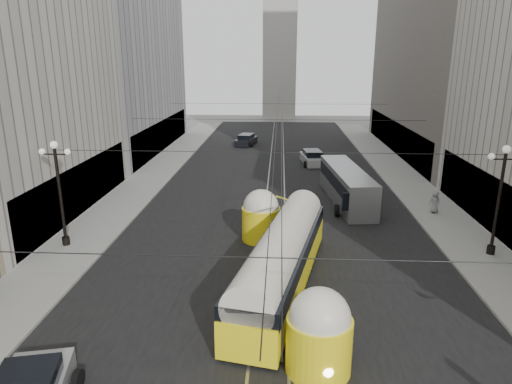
# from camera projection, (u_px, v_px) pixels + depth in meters

# --- Properties ---
(road) EXTENTS (20.00, 85.00, 0.02)m
(road) POSITION_uv_depth(u_px,v_px,m) (276.00, 186.00, 41.03)
(road) COLOR black
(road) RESTS_ON ground
(sidewalk_left) EXTENTS (4.00, 72.00, 0.15)m
(sidewalk_left) POSITION_uv_depth(u_px,v_px,m) (155.00, 174.00, 44.97)
(sidewalk_left) COLOR gray
(sidewalk_left) RESTS_ON ground
(sidewalk_right) EXTENTS (4.00, 72.00, 0.15)m
(sidewalk_right) POSITION_uv_depth(u_px,v_px,m) (401.00, 177.00, 43.75)
(sidewalk_right) COLOR gray
(sidewalk_right) RESTS_ON ground
(rail_left) EXTENTS (0.12, 85.00, 0.04)m
(rail_left) POSITION_uv_depth(u_px,v_px,m) (268.00, 186.00, 41.07)
(rail_left) COLOR gray
(rail_left) RESTS_ON ground
(rail_right) EXTENTS (0.12, 85.00, 0.04)m
(rail_right) POSITION_uv_depth(u_px,v_px,m) (284.00, 186.00, 40.99)
(rail_right) COLOR gray
(rail_right) RESTS_ON ground
(building_left_far) EXTENTS (12.60, 28.60, 28.60)m
(building_left_far) POSITION_uv_depth(u_px,v_px,m) (107.00, 29.00, 52.84)
(building_left_far) COLOR #999999
(building_left_far) RESTS_ON ground
(building_right_far) EXTENTS (12.60, 32.60, 32.60)m
(building_right_far) POSITION_uv_depth(u_px,v_px,m) (461.00, 8.00, 50.24)
(building_right_far) COLOR #514C47
(building_right_far) RESTS_ON ground
(distant_tower) EXTENTS (6.00, 6.00, 31.36)m
(distant_tower) POSITION_uv_depth(u_px,v_px,m) (280.00, 35.00, 82.28)
(distant_tower) COLOR #B2AFA8
(distant_tower) RESTS_ON ground
(lamppost_left_mid) EXTENTS (1.86, 0.44, 6.37)m
(lamppost_left_mid) POSITION_uv_depth(u_px,v_px,m) (59.00, 188.00, 26.72)
(lamppost_left_mid) COLOR black
(lamppost_left_mid) RESTS_ON sidewalk_left
(lamppost_right_mid) EXTENTS (1.86, 0.44, 6.37)m
(lamppost_right_mid) POSITION_uv_depth(u_px,v_px,m) (500.00, 194.00, 25.44)
(lamppost_right_mid) COLOR black
(lamppost_right_mid) RESTS_ON sidewalk_right
(catenary) EXTENTS (25.00, 72.00, 0.23)m
(catenary) POSITION_uv_depth(u_px,v_px,m) (278.00, 122.00, 38.39)
(catenary) COLOR black
(catenary) RESTS_ON ground
(streetcar) EXTENTS (5.04, 14.96, 3.32)m
(streetcar) POSITION_uv_depth(u_px,v_px,m) (282.00, 258.00, 22.42)
(streetcar) COLOR yellow
(streetcar) RESTS_ON ground
(city_bus) EXTENTS (3.29, 10.82, 2.70)m
(city_bus) POSITION_uv_depth(u_px,v_px,m) (346.00, 184.00, 36.06)
(city_bus) COLOR gray
(city_bus) RESTS_ON ground
(sedan_white_far) EXTENTS (2.60, 5.00, 1.51)m
(sedan_white_far) POSITION_uv_depth(u_px,v_px,m) (312.00, 158.00, 49.19)
(sedan_white_far) COLOR silver
(sedan_white_far) RESTS_ON ground
(sedan_dark_far) EXTENTS (2.80, 4.84, 1.43)m
(sedan_dark_far) POSITION_uv_depth(u_px,v_px,m) (246.00, 140.00, 60.07)
(sedan_dark_far) COLOR black
(sedan_dark_far) RESTS_ON ground
(pedestrian_sidewalk_right) EXTENTS (0.85, 0.58, 1.62)m
(pedestrian_sidewalk_right) POSITION_uv_depth(u_px,v_px,m) (435.00, 202.00, 33.28)
(pedestrian_sidewalk_right) COLOR gray
(pedestrian_sidewalk_right) RESTS_ON sidewalk_right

